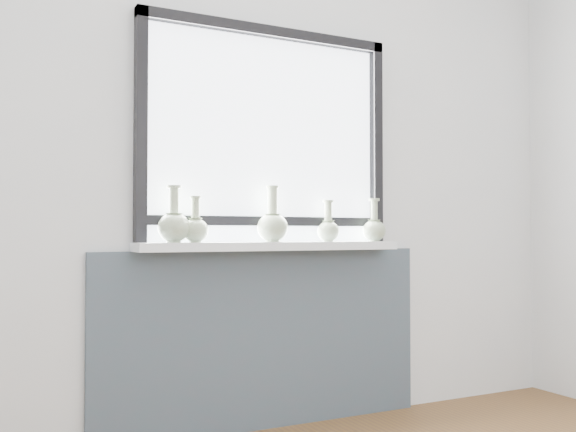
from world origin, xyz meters
name	(u,v)px	position (x,y,z in m)	size (l,w,h in m)	color
back_wall	(264,161)	(0.00, 1.81, 1.30)	(3.60, 0.02, 2.60)	silver
apron_panel	(267,339)	(0.00, 1.78, 0.43)	(1.70, 0.03, 0.86)	#414956
windowsill	(273,246)	(0.00, 1.71, 0.88)	(1.32, 0.18, 0.04)	white
window	(268,131)	(0.00, 1.77, 1.44)	(1.30, 0.06, 1.05)	black
vase_a	(174,225)	(-0.49, 1.71, 0.98)	(0.14, 0.14, 0.25)	#AABE99
vase_b	(195,228)	(-0.39, 1.70, 0.97)	(0.12, 0.12, 0.21)	#AABE99
vase_c	(273,224)	(0.00, 1.71, 0.98)	(0.15, 0.15, 0.27)	#AABE99
vase_d	(328,228)	(0.30, 1.71, 0.97)	(0.11, 0.11, 0.21)	#AABE99
vase_e	(374,228)	(0.56, 1.68, 0.97)	(0.12, 0.12, 0.22)	#AABE99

